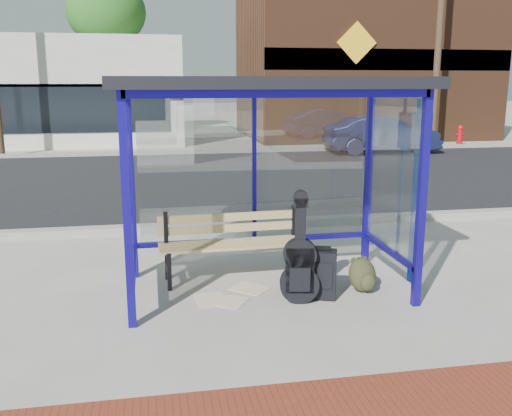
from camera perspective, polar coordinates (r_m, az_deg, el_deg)
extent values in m
plane|color=#B2ADA0|center=(6.70, 0.99, -8.20)|extent=(120.00, 120.00, 0.00)
cube|color=maroon|center=(4.44, 8.12, -19.80)|extent=(60.00, 1.00, 0.01)
cube|color=gray|center=(9.42, -2.53, -1.70)|extent=(60.00, 0.25, 0.12)
cube|color=black|center=(14.39, -5.38, 2.98)|extent=(60.00, 10.00, 0.00)
cube|color=gray|center=(19.42, -6.78, 5.59)|extent=(60.00, 0.25, 0.12)
cube|color=#B2ADA0|center=(21.31, -7.13, 6.04)|extent=(60.00, 4.00, 0.01)
cube|color=#170D91|center=(5.53, -12.77, -0.54)|extent=(0.08, 0.08, 2.30)
cube|color=#170D91|center=(6.18, 16.23, 0.62)|extent=(0.08, 0.08, 2.30)
cube|color=#170D91|center=(7.00, -12.36, 2.19)|extent=(0.08, 0.08, 2.30)
cube|color=#170D91|center=(7.52, 11.14, 2.94)|extent=(0.08, 0.08, 2.30)
cube|color=#170D91|center=(7.01, -0.19, 11.61)|extent=(3.00, 0.08, 0.08)
cube|color=#170D91|center=(5.54, 2.66, 11.37)|extent=(3.00, 0.08, 0.08)
cube|color=#170D91|center=(6.15, -13.04, 11.18)|extent=(0.08, 1.50, 0.08)
cube|color=#170D91|center=(6.73, 13.92, 11.22)|extent=(0.08, 1.50, 0.08)
cube|color=#170D91|center=(7.28, -0.18, -3.19)|extent=(3.00, 0.08, 0.06)
cube|color=#170D91|center=(6.45, -12.23, -5.55)|extent=(0.08, 1.50, 0.06)
cube|color=#170D91|center=(7.01, 13.13, -4.13)|extent=(0.08, 1.50, 0.06)
cube|color=#170D91|center=(7.08, -0.19, 4.23)|extent=(0.05, 0.05, 1.90)
cube|color=silver|center=(7.08, -0.18, 3.91)|extent=(2.84, 0.01, 1.82)
cube|color=silver|center=(6.24, -12.61, 2.43)|extent=(0.02, 1.34, 1.82)
cube|color=silver|center=(6.82, 13.51, 3.22)|extent=(0.02, 1.34, 1.82)
cube|color=black|center=(6.27, 1.07, 12.42)|extent=(3.30, 1.80, 0.12)
cube|color=#59331E|center=(26.34, 10.37, 14.12)|extent=(10.00, 7.00, 6.40)
cube|color=black|center=(23.14, 13.48, 14.23)|extent=(10.00, 0.10, 0.80)
cube|color=yellow|center=(22.52, 10.03, 15.96)|extent=(1.56, 0.06, 1.56)
cylinder|color=#4C3826|center=(28.20, -14.42, 12.39)|extent=(0.36, 0.36, 5.00)
ellipsoid|color=#215C1A|center=(28.37, -14.76, 18.45)|extent=(3.60, 3.60, 3.06)
cylinder|color=#4C3826|center=(31.32, 15.89, 12.28)|extent=(0.36, 0.36, 5.00)
ellipsoid|color=#215C1A|center=(31.48, 16.23, 17.74)|extent=(3.60, 3.60, 3.06)
cylinder|color=#4C3826|center=(22.13, 17.84, 16.16)|extent=(0.24, 0.24, 8.00)
cube|color=black|center=(6.69, -8.66, -6.33)|extent=(0.05, 0.05, 0.45)
cube|color=black|center=(7.00, -8.95, -3.76)|extent=(0.05, 0.05, 0.85)
cube|color=black|center=(6.88, -8.78, -5.81)|extent=(0.07, 0.41, 0.05)
cube|color=black|center=(6.97, 4.65, -5.44)|extent=(0.05, 0.05, 0.45)
cube|color=black|center=(7.27, 3.77, -3.02)|extent=(0.05, 0.05, 0.85)
cube|color=black|center=(7.15, 4.19, -4.97)|extent=(0.07, 0.41, 0.05)
cube|color=#D2B679|center=(6.75, -1.92, -4.02)|extent=(1.81, 0.16, 0.04)
cube|color=#D2B679|center=(6.85, -2.10, -3.76)|extent=(1.81, 0.16, 0.04)
cube|color=#D2B679|center=(6.95, -2.26, -3.51)|extent=(1.81, 0.16, 0.04)
cube|color=#D2B679|center=(7.06, -2.43, -3.27)|extent=(1.81, 0.16, 0.04)
cube|color=#D2B679|center=(7.06, -2.50, -2.01)|extent=(1.80, 0.10, 0.10)
cube|color=#D2B679|center=(7.02, -2.51, -0.90)|extent=(1.80, 0.10, 0.10)
cylinder|color=black|center=(6.29, 4.36, -7.56)|extent=(0.44, 0.20, 0.43)
cylinder|color=black|center=(6.18, 4.41, -4.62)|extent=(0.37, 0.19, 0.36)
cube|color=black|center=(6.24, 4.38, -6.15)|extent=(0.32, 0.18, 0.51)
cube|color=black|center=(6.09, 4.46, -1.49)|extent=(0.13, 0.12, 0.51)
cube|color=black|center=(6.04, 4.50, 0.58)|extent=(0.17, 0.13, 0.10)
cube|color=black|center=(6.42, 6.47, -6.56)|extent=(0.40, 0.32, 0.54)
cylinder|color=black|center=(6.52, 5.27, -8.64)|extent=(0.11, 0.20, 0.05)
cylinder|color=black|center=(6.50, 7.55, -8.74)|extent=(0.11, 0.20, 0.05)
cube|color=black|center=(6.33, 6.53, -3.98)|extent=(0.22, 0.11, 0.04)
cube|color=black|center=(6.31, 6.40, -6.76)|extent=(0.26, 0.11, 0.30)
ellipsoid|color=#2F2F1A|center=(6.72, 10.58, -6.57)|extent=(0.38, 0.31, 0.40)
ellipsoid|color=#2F2F1A|center=(6.64, 11.16, -7.32)|extent=(0.22, 0.18, 0.21)
cube|color=#2F2F1A|center=(6.67, 10.54, -4.99)|extent=(0.12, 0.07, 0.03)
cube|color=navy|center=(6.97, 15.69, 1.50)|extent=(0.08, 0.08, 2.19)
cube|color=navy|center=(6.91, 16.28, 7.48)|extent=(0.12, 0.26, 0.41)
cube|color=white|center=(6.44, -4.53, -9.10)|extent=(0.37, 0.45, 0.01)
cube|color=white|center=(6.35, -2.44, -9.37)|extent=(0.43, 0.45, 0.01)
cube|color=white|center=(6.73, -0.63, -8.06)|extent=(0.52, 0.52, 0.01)
imported|color=#181F44|center=(19.84, 12.48, 7.18)|extent=(3.84, 1.38, 1.26)
cylinder|color=red|center=(22.94, 19.70, 6.65)|extent=(0.21, 0.21, 0.64)
sphere|color=red|center=(22.91, 19.77, 7.53)|extent=(0.23, 0.23, 0.23)
cylinder|color=red|center=(22.93, 19.72, 6.92)|extent=(0.35, 0.12, 0.11)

